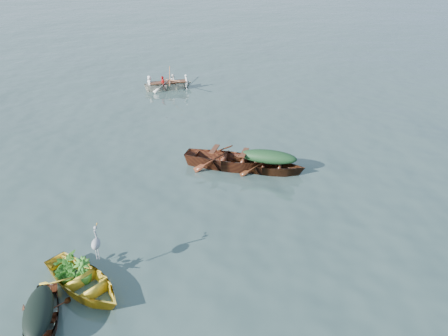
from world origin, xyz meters
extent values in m
plane|color=#334844|center=(0.00, 0.00, 0.00)|extent=(140.00, 140.00, 0.00)
imported|color=yellow|center=(-2.85, -3.29, 0.00)|extent=(3.47, 3.36, 0.92)
imported|color=#42210F|center=(-3.48, -4.53, 0.00)|extent=(1.73, 3.26, 0.74)
imported|color=#421D0F|center=(2.63, 2.96, 0.00)|extent=(4.13, 2.28, 0.89)
imported|color=#5E2E17|center=(1.16, 3.39, 0.00)|extent=(5.16, 2.98, 1.18)
imported|color=silver|center=(-2.00, 14.16, 0.00)|extent=(4.21, 2.11, 0.95)
ellipsoid|color=black|center=(-3.48, -4.53, 0.57)|extent=(0.95, 1.79, 0.40)
ellipsoid|color=#183B1E|center=(2.63, 2.96, 0.71)|extent=(2.27, 1.25, 0.52)
imported|color=#1D691B|center=(-3.23, -2.90, 0.76)|extent=(1.14, 1.12, 0.60)
imported|color=silver|center=(-2.00, 14.16, 0.85)|extent=(3.00, 1.71, 0.76)
camera|label=1|loc=(0.36, -11.90, 7.72)|focal=35.00mm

